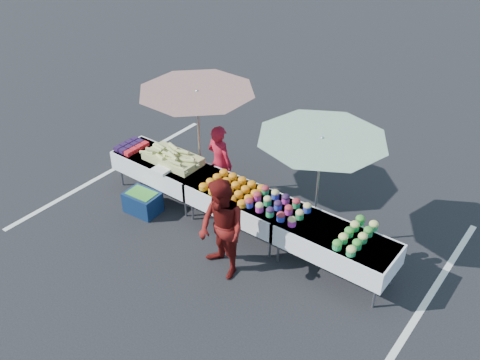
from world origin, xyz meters
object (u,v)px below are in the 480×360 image
Objects in this scene: table_center at (240,201)px; customer at (222,230)px; vendor at (220,163)px; umbrella_left at (197,100)px; storage_bin at (143,202)px; table_right at (336,243)px; table_left at (162,166)px; umbrella_right at (321,148)px.

customer is (0.42, -1.01, 0.24)m from table_center.
umbrella_left is at bearing 19.74° from vendor.
customer reaches higher than storage_bin.
table_right is at bearing 6.38° from storage_bin.
vendor is at bearing 148.17° from customer.
table_left is 1.80m from table_center.
table_right is at bearing 0.00° from table_left.
umbrella_left is 4.18× the size of storage_bin.
table_right is 0.70× the size of umbrella_left.
umbrella_left reaches higher than vendor.
table_center is at bearing -19.56° from umbrella_left.
vendor is at bearing 14.95° from umbrella_left.
table_center is 1.12m from customer.
umbrella_left reaches higher than table_center.
storage_bin is (-3.49, -0.65, -0.38)m from table_right.
umbrella_right is 3.48m from storage_bin.
storage_bin is (-2.89, -1.05, -1.63)m from umbrella_right.
customer is 0.74× the size of umbrella_right.
table_left is at bearing -172.41° from umbrella_right.
table_right is 1.13× the size of customer.
umbrella_right is (2.46, -0.05, -0.06)m from umbrella_left.
table_center is 1.26× the size of vendor.
table_left is 1.13× the size of customer.
umbrella_left reaches higher than table_right.
table_right is at bearing 0.00° from table_center.
umbrella_right is at bearing 15.80° from storage_bin.
umbrella_left is at bearing 178.89° from umbrella_right.
table_center is 1.13× the size of customer.
storage_bin is (-2.11, 0.36, -0.62)m from customer.
table_center is 2.93× the size of storage_bin.
umbrella_right is (2.08, -0.15, 1.09)m from vendor.
customer is at bearing -118.91° from umbrella_right.
umbrella_left reaches higher than umbrella_right.
table_left is 1.00× the size of table_center.
vendor is at bearing 30.76° from table_left.
umbrella_right is 3.48× the size of storage_bin.
storage_bin is at bearing 60.67° from vendor.
customer reaches higher than table_center.
vendor is 2.03m from customer.
umbrella_left is at bearing 39.62° from table_left.
table_center is 1.78m from umbrella_right.
table_center is at bearing 180.00° from table_right.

